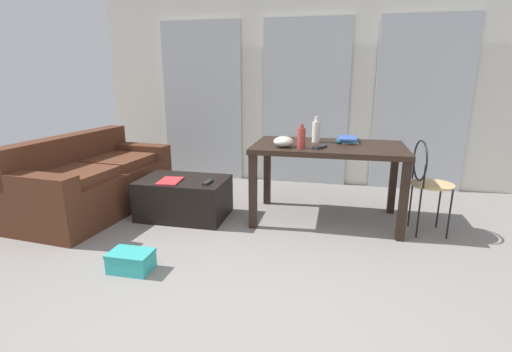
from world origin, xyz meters
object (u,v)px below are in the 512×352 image
object	(u,v)px
book_stack	(348,140)
shoebox	(131,261)
bottle_near	(316,131)
tv_remote_primary	(208,182)
tv_remote_on_table	(320,147)
magazine	(170,181)
wire_chair	(426,176)
bottle_far	(301,138)
craft_table	(328,155)
bowl	(283,142)
couch	(93,182)
coffee_table	(184,198)

from	to	relation	value
book_stack	shoebox	size ratio (longest dim) A/B	0.93
bottle_near	tv_remote_primary	world-z (taller)	bottle_near
tv_remote_on_table	shoebox	size ratio (longest dim) A/B	0.56
magazine	shoebox	xyz separation A→B (m)	(0.14, -1.02, -0.33)
wire_chair	bottle_far	xyz separation A→B (m)	(-1.12, -0.11, 0.32)
bottle_far	shoebox	bearing A→B (deg)	-135.09
book_stack	tv_remote_on_table	bearing A→B (deg)	-124.52
craft_table	bowl	world-z (taller)	bowl
wire_chair	shoebox	bearing A→B (deg)	-151.26
couch	book_stack	size ratio (longest dim) A/B	6.05
coffee_table	bottle_far	xyz separation A→B (m)	(1.18, -0.01, 0.67)
tv_remote_on_table	shoebox	world-z (taller)	tv_remote_on_table
bottle_near	tv_remote_on_table	bearing A→B (deg)	-79.08
bottle_near	bottle_far	size ratio (longest dim) A/B	1.16
bottle_near	tv_remote_primary	xyz separation A→B (m)	(-1.00, -0.44, -0.47)
tv_remote_primary	magazine	world-z (taller)	tv_remote_primary
wire_chair	tv_remote_on_table	size ratio (longest dim) A/B	4.91
bowl	tv_remote_on_table	xyz separation A→B (m)	(0.34, 0.01, -0.04)
wire_chair	book_stack	distance (m)	0.80
bottle_far	bowl	xyz separation A→B (m)	(-0.17, 0.03, -0.05)
wire_chair	magazine	world-z (taller)	wire_chair
shoebox	coffee_table	bearing A→B (deg)	92.63
bottle_far	magazine	distance (m)	1.36
bowl	bottle_far	bearing A→B (deg)	-10.96
bottle_far	magazine	bearing A→B (deg)	-175.12
shoebox	bottle_far	bearing A→B (deg)	44.91
coffee_table	bottle_far	bearing A→B (deg)	-0.39
bowl	tv_remote_primary	world-z (taller)	bowl
craft_table	bottle_near	xyz separation A→B (m)	(-0.13, 0.12, 0.21)
coffee_table	wire_chair	xyz separation A→B (m)	(2.30, 0.10, 0.34)
couch	bottle_near	bearing A→B (deg)	9.24
bottle_near	tv_remote_on_table	distance (m)	0.33
wire_chair	bottle_far	bearing A→B (deg)	-174.54
tv_remote_primary	craft_table	bearing A→B (deg)	18.10
bottle_near	magazine	bearing A→B (deg)	-161.37
coffee_table	tv_remote_primary	world-z (taller)	tv_remote_primary
coffee_table	craft_table	xyz separation A→B (m)	(1.42, 0.23, 0.47)
coffee_table	bottle_near	bearing A→B (deg)	15.13
bowl	bottle_near	bearing A→B (deg)	49.37
coffee_table	bowl	distance (m)	1.19
couch	coffee_table	distance (m)	1.04
bottle_far	tv_remote_on_table	distance (m)	0.20
wire_chair	bottle_far	world-z (taller)	bottle_far
bowl	shoebox	distance (m)	1.68
coffee_table	magazine	xyz separation A→B (m)	(-0.09, -0.12, 0.21)
tv_remote_primary	magazine	distance (m)	0.39
couch	magazine	distance (m)	0.95
bowl	tv_remote_on_table	world-z (taller)	bowl
tv_remote_on_table	tv_remote_primary	world-z (taller)	tv_remote_on_table
wire_chair	tv_remote_on_table	distance (m)	0.98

